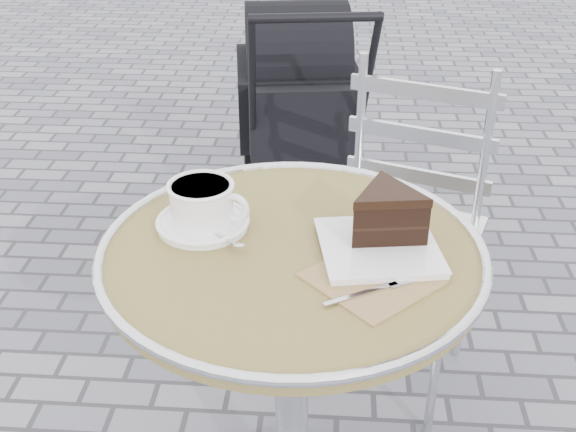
# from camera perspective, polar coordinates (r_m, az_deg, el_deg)

# --- Properties ---
(cafe_table) EXTENTS (0.72, 0.72, 0.74)m
(cafe_table) POSITION_cam_1_polar(r_m,az_deg,el_deg) (1.42, 0.32, -8.17)
(cafe_table) COLOR silver
(cafe_table) RESTS_ON ground
(cappuccino_set) EXTENTS (0.18, 0.19, 0.09)m
(cappuccino_set) POSITION_cam_1_polar(r_m,az_deg,el_deg) (1.38, -6.74, 0.63)
(cappuccino_set) COLOR white
(cappuccino_set) RESTS_ON cafe_table
(cake_plate_set) EXTENTS (0.27, 0.36, 0.11)m
(cake_plate_set) POSITION_cam_1_polar(r_m,az_deg,el_deg) (1.32, 7.69, -0.45)
(cake_plate_set) COLOR #957351
(cake_plate_set) RESTS_ON cafe_table
(bistro_chair) EXTENTS (0.51, 0.51, 0.88)m
(bistro_chair) POSITION_cam_1_polar(r_m,az_deg,el_deg) (1.93, 9.54, 1.75)
(bistro_chair) COLOR silver
(bistro_chair) RESTS_ON ground
(baby_stroller) EXTENTS (0.53, 0.94, 0.93)m
(baby_stroller) POSITION_cam_1_polar(r_m,az_deg,el_deg) (2.76, 0.83, 8.14)
(baby_stroller) COLOR black
(baby_stroller) RESTS_ON ground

